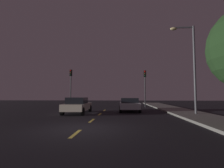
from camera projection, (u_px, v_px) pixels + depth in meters
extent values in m
plane|color=black|center=(101.00, 113.00, 15.42)|extent=(80.00, 80.00, 0.00)
cube|color=gray|center=(187.00, 113.00, 14.96)|extent=(3.00, 40.00, 0.15)
cube|color=#EACC4C|center=(76.00, 134.00, 7.26)|extent=(0.16, 1.60, 0.01)
cube|color=#EACC4C|center=(92.00, 121.00, 11.04)|extent=(0.16, 1.60, 0.01)
cube|color=#EACC4C|center=(100.00, 114.00, 14.82)|extent=(0.16, 1.60, 0.01)
cube|color=#EACC4C|center=(104.00, 110.00, 18.61)|extent=(0.16, 1.60, 0.01)
cylinder|color=#2D2D30|center=(71.00, 88.00, 24.18)|extent=(0.14, 0.14, 5.19)
cube|color=black|center=(71.00, 73.00, 24.32)|extent=(0.32, 0.24, 0.90)
sphere|color=red|center=(71.00, 71.00, 24.18)|extent=(0.20, 0.20, 0.20)
sphere|color=#3F2D0C|center=(71.00, 73.00, 24.16)|extent=(0.20, 0.20, 0.20)
sphere|color=#0C3319|center=(71.00, 75.00, 24.14)|extent=(0.20, 0.20, 0.20)
cylinder|color=#2D2D30|center=(145.00, 89.00, 23.53)|extent=(0.14, 0.14, 4.99)
cube|color=black|center=(145.00, 74.00, 23.67)|extent=(0.32, 0.24, 0.90)
sphere|color=red|center=(145.00, 71.00, 23.53)|extent=(0.20, 0.20, 0.20)
sphere|color=#3F2D0C|center=(145.00, 74.00, 23.51)|extent=(0.20, 0.20, 0.20)
sphere|color=#0C3319|center=(145.00, 76.00, 23.49)|extent=(0.20, 0.20, 0.20)
cube|color=silver|center=(129.00, 105.00, 17.41)|extent=(1.92, 4.06, 0.57)
cube|color=black|center=(129.00, 100.00, 17.25)|extent=(1.67, 1.84, 0.46)
cylinder|color=black|center=(121.00, 107.00, 18.90)|extent=(0.23, 0.64, 0.64)
cylinder|color=black|center=(137.00, 107.00, 18.81)|extent=(0.23, 0.64, 0.64)
cylinder|color=black|center=(121.00, 109.00, 15.97)|extent=(0.23, 0.64, 0.64)
cylinder|color=black|center=(140.00, 109.00, 15.89)|extent=(0.23, 0.64, 0.64)
cube|color=beige|center=(78.00, 107.00, 15.54)|extent=(1.80, 4.37, 0.56)
cube|color=black|center=(77.00, 100.00, 15.36)|extent=(1.57, 1.97, 0.54)
cylinder|color=black|center=(73.00, 108.00, 17.19)|extent=(0.22, 0.64, 0.64)
cylinder|color=black|center=(90.00, 108.00, 17.10)|extent=(0.22, 0.64, 0.64)
cylinder|color=black|center=(62.00, 111.00, 13.95)|extent=(0.22, 0.64, 0.64)
cylinder|color=black|center=(83.00, 111.00, 13.86)|extent=(0.22, 0.64, 0.64)
cylinder|color=#4C4C51|center=(195.00, 70.00, 14.13)|extent=(0.18, 0.18, 7.31)
cube|color=#4C4C51|center=(183.00, 27.00, 14.41)|extent=(1.61, 0.10, 0.10)
ellipsoid|color=#F2D88C|center=(174.00, 29.00, 14.45)|extent=(0.56, 0.36, 0.24)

